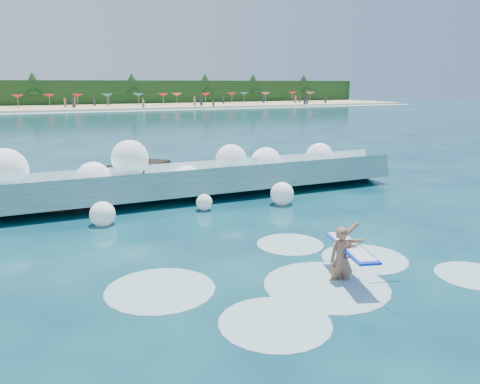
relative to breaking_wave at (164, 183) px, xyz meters
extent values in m
plane|color=#07263F|center=(-0.48, -6.98, -0.60)|extent=(200.00, 200.00, 0.00)
cube|color=tan|center=(-0.48, 71.02, -0.40)|extent=(140.00, 20.00, 0.40)
cube|color=silver|center=(-0.48, 60.02, -0.56)|extent=(140.00, 5.00, 0.08)
cube|color=black|center=(-0.48, 81.02, 1.90)|extent=(140.00, 4.00, 5.00)
cube|color=teal|center=(0.00, -0.16, -0.10)|extent=(19.84, 3.02, 1.66)
cube|color=white|center=(0.00, 0.64, 0.39)|extent=(19.84, 1.40, 0.77)
cube|color=black|center=(-3.34, 0.11, -0.22)|extent=(2.14, 1.80, 1.07)
cube|color=black|center=(-0.64, 1.31, -0.07)|extent=(2.71, 2.72, 1.49)
imported|color=#975D46|center=(1.47, -9.54, -0.08)|extent=(0.67, 0.55, 1.58)
cube|color=#0C33DC|center=(1.75, -9.49, 0.19)|extent=(1.06, 2.21, 0.05)
cube|color=silver|center=(1.75, -9.49, 0.21)|extent=(0.92, 2.01, 0.05)
cylinder|color=black|center=(1.65, -10.74, -0.15)|extent=(0.01, 0.91, 0.43)
sphere|color=white|center=(-5.56, 0.49, 0.86)|extent=(1.56, 1.56, 1.56)
sphere|color=white|center=(-2.66, -0.01, 0.40)|extent=(1.27, 1.27, 1.27)
sphere|color=white|center=(-1.23, 0.22, 1.04)|extent=(1.41, 1.41, 1.41)
sphere|color=white|center=(0.76, -0.63, 0.17)|extent=(1.15, 1.15, 1.15)
sphere|color=white|center=(2.85, -0.12, 0.76)|extent=(1.30, 1.30, 1.30)
sphere|color=white|center=(4.73, 0.36, 0.43)|extent=(1.37, 1.37, 1.37)
sphere|color=white|center=(7.23, -0.08, 0.60)|extent=(1.25, 1.25, 1.25)
sphere|color=white|center=(-2.78, -2.66, -0.25)|extent=(0.82, 0.82, 0.82)
sphere|color=white|center=(0.80, -2.39, -0.30)|extent=(0.58, 0.58, 0.58)
sphere|color=white|center=(3.77, -2.79, -0.20)|extent=(0.88, 0.88, 0.88)
ellipsoid|color=silver|center=(1.06, -9.56, -0.60)|extent=(2.87, 2.87, 0.14)
ellipsoid|color=silver|center=(-0.80, -10.55, -0.60)|extent=(2.21, 2.21, 0.11)
ellipsoid|color=silver|center=(2.94, -8.58, -0.60)|extent=(2.25, 2.25, 0.11)
ellipsoid|color=silver|center=(-2.40, -8.21, -0.60)|extent=(2.48, 2.48, 0.12)
ellipsoid|color=silver|center=(1.75, -6.81, -0.60)|extent=(1.92, 1.92, 0.10)
ellipsoid|color=silver|center=(4.58, -10.55, -0.60)|extent=(1.80, 1.80, 0.09)
cone|color=red|center=(-5.44, 72.79, 1.65)|extent=(2.00, 2.00, 0.50)
cone|color=red|center=(-0.27, 75.18, 1.65)|extent=(2.00, 2.00, 0.50)
cone|color=red|center=(4.56, 74.49, 1.65)|extent=(2.00, 2.00, 0.50)
cone|color=#137972|center=(9.72, 73.27, 1.65)|extent=(2.00, 2.00, 0.50)
cone|color=#137972|center=(15.80, 74.45, 1.65)|extent=(2.00, 2.00, 0.50)
cone|color=red|center=(20.24, 72.75, 1.65)|extent=(2.00, 2.00, 0.50)
cone|color=#E9445B|center=(23.22, 73.53, 1.65)|extent=(2.00, 2.00, 0.50)
cone|color=red|center=(28.58, 71.58, 1.65)|extent=(2.00, 2.00, 0.50)
cone|color=red|center=(35.43, 74.15, 1.65)|extent=(2.00, 2.00, 0.50)
cone|color=#137972|center=(38.92, 75.51, 1.65)|extent=(2.00, 2.00, 0.50)
cone|color=#E9445B|center=(43.08, 73.53, 1.65)|extent=(2.00, 2.00, 0.50)
cone|color=red|center=(50.97, 75.41, 1.65)|extent=(2.00, 2.00, 0.50)
cone|color=#E9445B|center=(54.83, 74.15, 1.65)|extent=(2.00, 2.00, 0.50)
cube|color=#8C664C|center=(3.34, 62.96, 0.26)|extent=(0.35, 0.22, 1.55)
cube|color=#262633|center=(42.60, 65.62, 0.49)|extent=(0.35, 0.22, 1.37)
cube|color=#3F332D|center=(2.25, 73.91, 0.49)|extent=(0.35, 0.22, 1.37)
cube|color=#8C664C|center=(33.09, 64.53, 0.54)|extent=(0.35, 0.22, 1.48)
cube|color=#262633|center=(19.08, 62.76, 0.27)|extent=(0.35, 0.22, 1.58)
cube|color=#3F332D|center=(13.81, 65.40, 0.58)|extent=(0.35, 0.22, 1.55)
cube|color=#3F332D|center=(14.82, 74.78, 0.51)|extent=(0.35, 0.22, 1.42)
cube|color=#8C664C|center=(36.79, 71.76, 0.61)|extent=(0.35, 0.22, 1.61)
cube|color=#262633|center=(47.33, 68.08, 0.50)|extent=(0.35, 0.22, 1.40)
cube|color=#8C664C|center=(35.20, 65.34, 0.56)|extent=(0.35, 0.22, 1.52)
cube|color=brown|center=(54.04, 62.36, 0.28)|extent=(0.35, 0.22, 1.60)
cube|color=#3F332D|center=(47.32, 62.33, 0.21)|extent=(0.35, 0.22, 1.46)
cube|color=#262633|center=(37.47, 70.01, 0.57)|extent=(0.35, 0.22, 1.54)
cube|color=brown|center=(3.04, 66.88, 0.53)|extent=(0.35, 0.22, 1.45)
camera|label=1|loc=(-4.78, -17.64, 3.85)|focal=35.00mm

